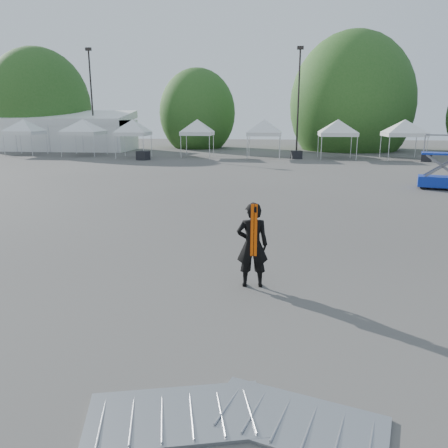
# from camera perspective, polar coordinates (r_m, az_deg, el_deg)

# --- Properties ---
(ground) EXTENTS (120.00, 120.00, 0.00)m
(ground) POSITION_cam_1_polar(r_m,az_deg,el_deg) (11.54, 1.55, -4.25)
(ground) COLOR #474442
(ground) RESTS_ON ground
(marquee) EXTENTS (15.00, 6.25, 4.23)m
(marquee) POSITION_cam_1_polar(r_m,az_deg,el_deg) (51.37, -20.35, 11.25)
(marquee) COLOR white
(marquee) RESTS_ON ground
(light_pole_west) EXTENTS (0.60, 0.25, 10.30)m
(light_pole_west) POSITION_cam_1_polar(r_m,az_deg,el_deg) (48.81, -16.92, 15.89)
(light_pole_west) COLOR black
(light_pole_west) RESTS_ON ground
(light_pole_east) EXTENTS (0.60, 0.25, 9.80)m
(light_pole_east) POSITION_cam_1_polar(r_m,az_deg,el_deg) (43.02, 9.71, 16.28)
(light_pole_east) COLOR black
(light_pole_east) RESTS_ON ground
(tree_far_w) EXTENTS (4.80, 4.80, 7.30)m
(tree_far_w) POSITION_cam_1_polar(r_m,az_deg,el_deg) (55.86, -22.95, 13.81)
(tree_far_w) COLOR #382314
(tree_far_w) RESTS_ON ground
(tree_mid_w) EXTENTS (4.16, 4.16, 6.33)m
(tree_mid_w) POSITION_cam_1_polar(r_m,az_deg,el_deg) (51.71, -3.48, 14.25)
(tree_mid_w) COLOR #382314
(tree_mid_w) RESTS_ON ground
(tree_mid_e) EXTENTS (5.12, 5.12, 7.79)m
(tree_mid_e) POSITION_cam_1_polar(r_m,az_deg,el_deg) (50.59, 16.31, 14.78)
(tree_mid_e) COLOR #382314
(tree_mid_e) RESTS_ON ground
(tent_a) EXTENTS (4.14, 4.14, 3.88)m
(tent_a) POSITION_cam_1_polar(r_m,az_deg,el_deg) (46.06, -24.70, 12.01)
(tent_a) COLOR silver
(tent_a) RESTS_ON ground
(tent_b) EXTENTS (4.71, 4.71, 3.88)m
(tent_b) POSITION_cam_1_polar(r_m,az_deg,el_deg) (43.38, -17.96, 12.54)
(tent_b) COLOR silver
(tent_b) RESTS_ON ground
(tent_c) EXTENTS (3.84, 3.84, 3.88)m
(tent_c) POSITION_cam_1_polar(r_m,az_deg,el_deg) (40.10, -11.85, 12.85)
(tent_c) COLOR silver
(tent_c) RESTS_ON ground
(tent_d) EXTENTS (3.89, 3.89, 3.88)m
(tent_d) POSITION_cam_1_polar(r_m,az_deg,el_deg) (40.12, -3.51, 13.11)
(tent_d) COLOR silver
(tent_d) RESTS_ON ground
(tent_e) EXTENTS (4.21, 4.21, 3.88)m
(tent_e) POSITION_cam_1_polar(r_m,az_deg,el_deg) (39.09, 5.30, 13.06)
(tent_e) COLOR silver
(tent_e) RESTS_ON ground
(tent_f) EXTENTS (4.38, 4.38, 3.88)m
(tent_f) POSITION_cam_1_polar(r_m,az_deg,el_deg) (39.44, 14.68, 12.69)
(tent_f) COLOR silver
(tent_f) RESTS_ON ground
(tent_g) EXTENTS (4.53, 4.53, 3.88)m
(tent_g) POSITION_cam_1_polar(r_m,az_deg,el_deg) (40.68, 22.58, 12.12)
(tent_g) COLOR silver
(tent_g) RESTS_ON ground
(man) EXTENTS (0.72, 0.51, 1.86)m
(man) POSITION_cam_1_polar(r_m,az_deg,el_deg) (9.32, 3.71, -2.74)
(man) COLOR black
(man) RESTS_ON ground
(scissor_lift) EXTENTS (2.30, 1.59, 2.70)m
(scissor_lift) POSITION_cam_1_polar(r_m,az_deg,el_deg) (24.53, 26.66, 7.23)
(scissor_lift) COLOR #0B1496
(scissor_lift) RESTS_ON ground
(barrier_left) EXTENTS (2.40, 1.60, 0.07)m
(barrier_left) POSITION_cam_1_polar(r_m,az_deg,el_deg) (5.87, -6.14, -23.51)
(barrier_left) COLOR #95989C
(barrier_left) RESTS_ON ground
(barrier_mid) EXTENTS (2.32, 1.63, 0.07)m
(barrier_mid) POSITION_cam_1_polar(r_m,az_deg,el_deg) (5.81, 9.41, -24.10)
(barrier_mid) COLOR #95989C
(barrier_mid) RESTS_ON ground
(crate_west) EXTENTS (1.15, 1.02, 0.74)m
(crate_west) POSITION_cam_1_polar(r_m,az_deg,el_deg) (37.79, -10.53, 8.78)
(crate_west) COLOR black
(crate_west) RESTS_ON ground
(crate_mid) EXTENTS (1.02, 0.87, 0.69)m
(crate_mid) POSITION_cam_1_polar(r_m,az_deg,el_deg) (38.76, 9.44, 8.92)
(crate_mid) COLOR black
(crate_mid) RESTS_ON ground
(crate_east) EXTENTS (0.95, 0.83, 0.62)m
(crate_east) POSITION_cam_1_polar(r_m,az_deg,el_deg) (39.36, 24.92, 7.85)
(crate_east) COLOR black
(crate_east) RESTS_ON ground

